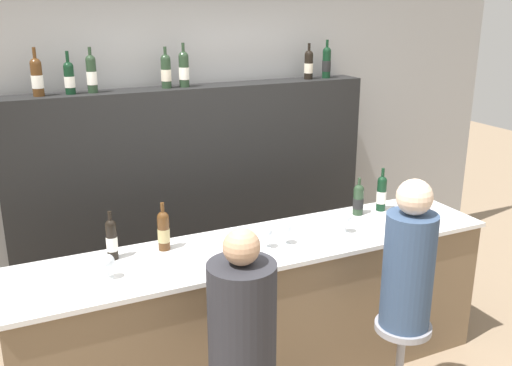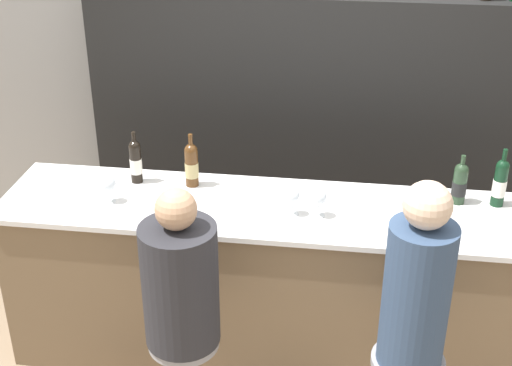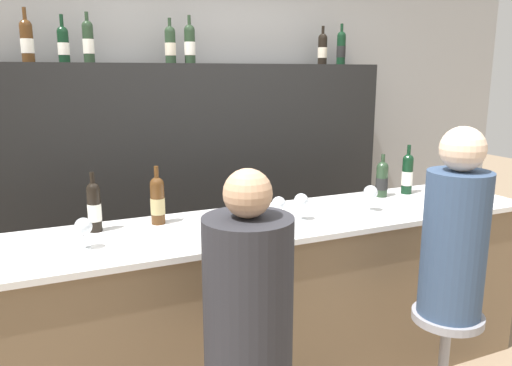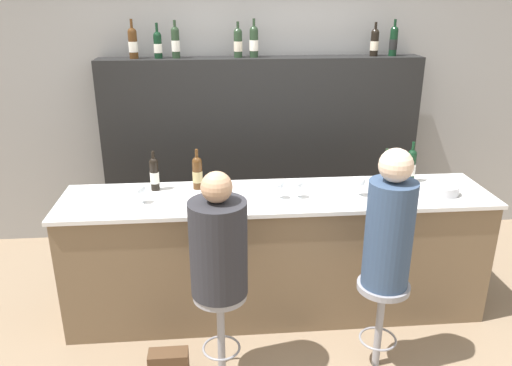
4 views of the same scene
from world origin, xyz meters
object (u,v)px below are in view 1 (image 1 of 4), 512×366
(bar_stool_right, at_px, (401,345))
(guest_seated_right, at_px, (409,262))
(wine_bottle_counter_1, at_px, (164,230))
(wine_bottle_backbar_5, at_px, (309,64))
(wine_bottle_backbar_0, at_px, (37,77))
(wine_bottle_backbar_6, at_px, (327,62))
(guest_seated_left, at_px, (242,313))
(wine_bottle_counter_0, at_px, (112,239))
(wine_glass_2, at_px, (286,229))
(wine_glass_3, at_px, (346,218))
(wine_bottle_counter_2, at_px, (358,199))
(wine_bottle_counter_3, at_px, (382,193))
(metal_bowl, at_px, (422,214))
(wine_bottle_backbar_4, at_px, (184,69))
(wine_bottle_backbar_2, at_px, (92,73))
(wine_glass_1, at_px, (266,233))
(wine_bottle_backbar_1, at_px, (69,77))
(wine_glass_0, at_px, (107,262))
(wine_bottle_backbar_3, at_px, (166,71))

(bar_stool_right, bearing_deg, guest_seated_right, 90.00)
(wine_bottle_counter_1, distance_m, wine_bottle_backbar_5, 2.13)
(wine_bottle_backbar_0, relative_size, wine_bottle_backbar_6, 1.04)
(guest_seated_left, distance_m, guest_seated_right, 1.05)
(wine_bottle_counter_0, relative_size, wine_bottle_backbar_5, 1.01)
(wine_glass_2, distance_m, wine_glass_3, 0.46)
(wine_glass_2, bearing_deg, guest_seated_left, -132.50)
(wine_bottle_backbar_5, bearing_deg, wine_bottle_counter_2, -99.37)
(wine_bottle_counter_3, height_order, metal_bowl, wine_bottle_counter_3)
(wine_bottle_backbar_0, xyz_separation_m, wine_bottle_backbar_4, (1.08, 0.00, 0.00))
(wine_bottle_counter_0, bearing_deg, guest_seated_left, -62.75)
(wine_bottle_backbar_2, height_order, wine_bottle_backbar_4, wine_bottle_backbar_4)
(wine_bottle_backbar_0, xyz_separation_m, wine_bottle_backbar_2, (0.37, -0.00, 0.00))
(bar_stool_right, bearing_deg, guest_seated_left, -180.00)
(bar_stool_right, height_order, guest_seated_right, guest_seated_right)
(wine_glass_1, bearing_deg, wine_bottle_counter_1, 156.88)
(wine_bottle_backbar_1, bearing_deg, wine_bottle_backbar_4, -0.00)
(wine_glass_1, bearing_deg, wine_bottle_backbar_5, 51.60)
(wine_bottle_backbar_0, bearing_deg, wine_bottle_backbar_6, 0.00)
(wine_bottle_backbar_4, distance_m, wine_glass_0, 1.84)
(wine_bottle_counter_3, height_order, wine_bottle_backbar_3, wine_bottle_backbar_3)
(wine_bottle_backbar_4, bearing_deg, wine_glass_1, -86.90)
(wine_glass_3, bearing_deg, wine_bottle_backbar_6, 64.42)
(wine_bottle_backbar_0, relative_size, bar_stool_right, 0.53)
(wine_glass_1, height_order, guest_seated_right, guest_seated_right)
(wine_bottle_backbar_4, distance_m, wine_glass_3, 1.72)
(wine_bottle_backbar_3, bearing_deg, wine_glass_0, -120.40)
(wine_bottle_backbar_3, bearing_deg, guest_seated_left, -96.89)
(wine_bottle_counter_2, height_order, wine_bottle_backbar_5, wine_bottle_backbar_5)
(wine_bottle_backbar_0, distance_m, wine_glass_3, 2.36)
(metal_bowl, bearing_deg, wine_glass_3, 178.04)
(wine_glass_3, bearing_deg, wine_bottle_backbar_4, 116.73)
(metal_bowl, height_order, bar_stool_right, metal_bowl)
(wine_bottle_backbar_4, xyz_separation_m, wine_bottle_backbar_5, (1.12, 0.00, -0.01))
(wine_bottle_counter_3, height_order, wine_bottle_backbar_6, wine_bottle_backbar_6)
(wine_bottle_backbar_3, height_order, wine_glass_1, wine_bottle_backbar_3)
(guest_seated_right, bearing_deg, wine_bottle_backbar_3, 112.57)
(wine_bottle_counter_0, bearing_deg, wine_bottle_backbar_0, 102.41)
(wine_bottle_counter_0, bearing_deg, bar_stool_right, -30.58)
(wine_bottle_backbar_3, bearing_deg, wine_bottle_backbar_2, 180.00)
(wine_glass_0, bearing_deg, metal_bowl, -0.56)
(wine_bottle_backbar_0, relative_size, wine_glass_2, 2.27)
(wine_bottle_backbar_1, relative_size, wine_glass_3, 2.01)
(wine_bottle_backbar_5, distance_m, metal_bowl, 1.65)
(wine_bottle_backbar_3, bearing_deg, wine_bottle_counter_1, -109.41)
(wine_bottle_counter_3, xyz_separation_m, wine_bottle_backbar_0, (-2.22, 1.07, 0.85))
(wine_glass_0, distance_m, bar_stool_right, 1.82)
(wine_bottle_counter_3, height_order, wine_bottle_backbar_1, wine_bottle_backbar_1)
(wine_bottle_backbar_5, xyz_separation_m, wine_glass_2, (-0.91, -1.32, -0.87))
(wine_glass_0, bearing_deg, wine_bottle_counter_0, 73.05)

